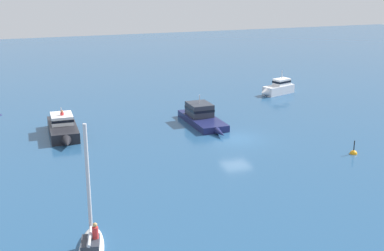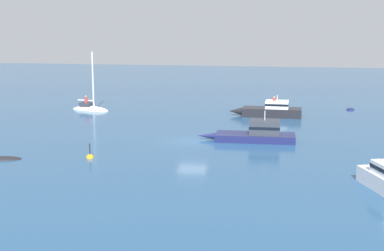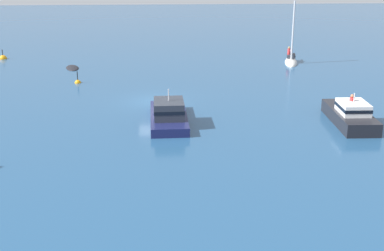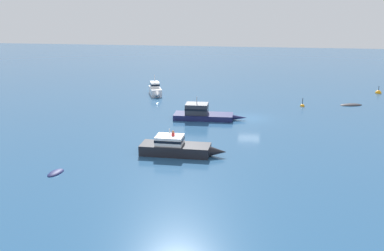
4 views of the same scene
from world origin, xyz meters
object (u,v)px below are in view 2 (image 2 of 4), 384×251
object	(u,v)px
sailboat	(90,109)
motor_cruiser_1	(381,176)
dinghy	(2,159)
motor_cruiser	(257,133)
rib	(350,110)
channel_buoy	(90,158)
launch	(271,110)

from	to	relation	value
sailboat	motor_cruiser_1	world-z (taller)	sailboat
dinghy	motor_cruiser	xyz separation A→B (m)	(-18.61, -9.95, 0.68)
rib	dinghy	distance (m)	40.49
rib	channel_buoy	distance (m)	35.06
dinghy	motor_cruiser	size ratio (longest dim) A/B	0.38
motor_cruiser	channel_buoy	size ratio (longest dim) A/B	6.05
rib	launch	distance (m)	10.87
sailboat	channel_buoy	xyz separation A→B (m)	(-7.85, 22.09, -0.18)
motor_cruiser_1	launch	bearing A→B (deg)	-2.59
rib	motor_cruiser_1	size ratio (longest dim) A/B	0.40
sailboat	rib	bearing A→B (deg)	21.99
motor_cruiser_1	channel_buoy	world-z (taller)	motor_cruiser_1
dinghy	sailboat	bearing A→B (deg)	-101.15
launch	motor_cruiser	bearing A→B (deg)	88.29
rib	motor_cruiser_1	distance (m)	31.91
rib	dinghy	xyz separation A→B (m)	(28.26, 29.00, 0.00)
sailboat	motor_cruiser_1	bearing A→B (deg)	-31.19
rib	sailboat	distance (m)	30.16
sailboat	motor_cruiser	world-z (taller)	sailboat
motor_cruiser	rib	bearing A→B (deg)	-118.16
sailboat	motor_cruiser	size ratio (longest dim) A/B	0.85
motor_cruiser	motor_cruiser_1	distance (m)	15.36
sailboat	motor_cruiser	bearing A→B (deg)	-22.61
launch	channel_buoy	distance (m)	24.91
launch	channel_buoy	bearing A→B (deg)	60.21
motor_cruiser_1	channel_buoy	bearing A→B (deg)	58.48
motor_cruiser	motor_cruiser_1	bearing A→B (deg)	122.09
rib	dinghy	world-z (taller)	same
rib	launch	size ratio (longest dim) A/B	0.26
rib	motor_cruiser	bearing A→B (deg)	163.45
launch	dinghy	bearing A→B (deg)	51.20
rib	sailboat	world-z (taller)	sailboat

